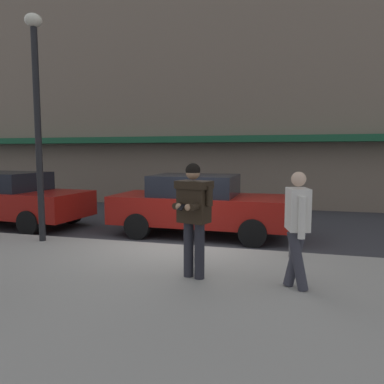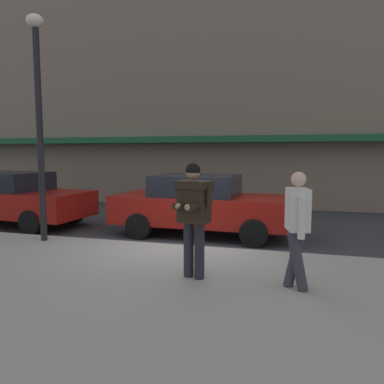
% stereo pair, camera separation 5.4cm
% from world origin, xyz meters
% --- Properties ---
extents(ground_plane, '(80.00, 80.00, 0.00)m').
position_xyz_m(ground_plane, '(0.00, 0.00, 0.00)').
color(ground_plane, '#333338').
extents(sidewalk, '(32.00, 5.30, 0.14)m').
position_xyz_m(sidewalk, '(1.00, -2.85, 0.07)').
color(sidewalk, '#99968E').
rests_on(sidewalk, ground).
extents(curb_paint_line, '(28.00, 0.12, 0.01)m').
position_xyz_m(curb_paint_line, '(1.00, 0.05, 0.00)').
color(curb_paint_line, silver).
rests_on(curb_paint_line, ground).
extents(storefront_facade, '(28.00, 4.70, 14.10)m').
position_xyz_m(storefront_facade, '(1.00, 8.49, 7.04)').
color(storefront_facade, '#756656').
rests_on(storefront_facade, ground).
extents(parked_sedan_near, '(4.63, 2.19, 1.54)m').
position_xyz_m(parked_sedan_near, '(-5.58, 1.26, 0.79)').
color(parked_sedan_near, maroon).
rests_on(parked_sedan_near, ground).
extents(parked_sedan_mid, '(4.53, 1.99, 1.54)m').
position_xyz_m(parked_sedan_mid, '(0.01, 1.43, 0.79)').
color(parked_sedan_mid, maroon).
rests_on(parked_sedan_mid, ground).
extents(man_texting_on_phone, '(0.63, 0.64, 1.81)m').
position_xyz_m(man_texting_on_phone, '(0.78, -2.18, 1.25)').
color(man_texting_on_phone, '#23232B').
rests_on(man_texting_on_phone, sidewalk).
extents(pedestrian_in_light_coat, '(0.39, 0.59, 1.70)m').
position_xyz_m(pedestrian_in_light_coat, '(2.33, -2.24, 1.11)').
color(pedestrian_in_light_coat, '#33333D').
rests_on(pedestrian_in_light_coat, sidewalk).
extents(street_lamp_post, '(0.36, 0.36, 4.88)m').
position_xyz_m(street_lamp_post, '(-3.12, -0.65, 3.14)').
color(street_lamp_post, black).
rests_on(street_lamp_post, sidewalk).
extents(parking_meter, '(0.12, 0.18, 1.27)m').
position_xyz_m(parking_meter, '(2.25, -0.60, 0.97)').
color(parking_meter, '#4C4C51').
rests_on(parking_meter, sidewalk).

